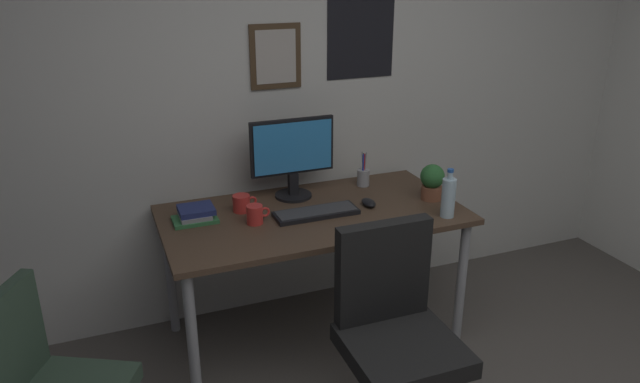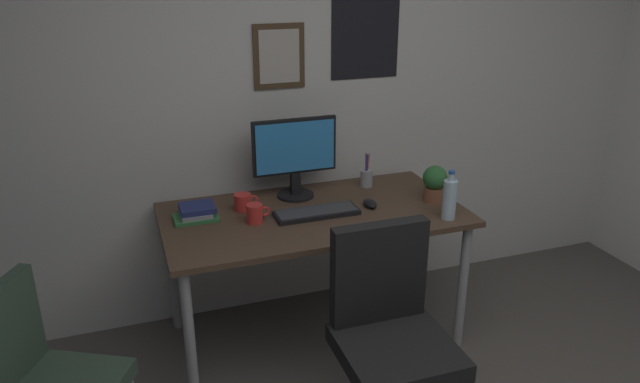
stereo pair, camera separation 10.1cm
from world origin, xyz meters
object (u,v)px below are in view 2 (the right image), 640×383
Objects in this scene: office_chair at (389,327)px; monitor at (295,154)px; book_stack_left at (196,213)px; side_chair at (41,380)px; water_bottle at (450,199)px; computer_mouse at (370,203)px; keyboard at (317,213)px; potted_plant at (435,182)px; pen_cup at (366,177)px; coffee_mug_far at (255,213)px; coffee_mug_near at (243,202)px.

office_chair is 2.07× the size of monitor.
monitor is 2.13× the size of book_stack_left.
side_chair is 1.95m from water_bottle.
computer_mouse is 0.42m from water_bottle.
keyboard is 2.21× the size of potted_plant.
keyboard is at bearing -178.05° from computer_mouse.
pen_cup is (0.43, 0.01, -0.19)m from monitor.
side_chair is 4.05× the size of book_stack_left.
office_chair is 4.75× the size of pen_cup.
coffee_mug_far is 0.30m from book_stack_left.
computer_mouse is at bearing -9.54° from book_stack_left.
side_chair is at bearing -133.96° from book_stack_left.
monitor is 4.18× the size of computer_mouse.
water_bottle is (1.89, 0.31, 0.35)m from side_chair.
coffee_mug_near reaches higher than keyboard.
coffee_mug_far is at bearing -158.61° from pen_cup.
side_chair is 2.03× the size of keyboard.
keyboard is 2.15× the size of pen_cup.
water_bottle is 1.29× the size of potted_plant.
side_chair is at bearing -141.35° from coffee_mug_near.
water_bottle reaches higher than potted_plant.
side_chair is at bearing -164.26° from potted_plant.
potted_plant is (0.68, -0.31, -0.13)m from monitor.
pen_cup is 0.99m from book_stack_left.
water_bottle is at bearing -16.43° from coffee_mug_far.
computer_mouse is at bearing 139.06° from water_bottle.
computer_mouse is at bearing 20.17° from side_chair.
monitor is at bearing 95.39° from office_chair.
coffee_mug_near reaches higher than book_stack_left.
office_chair is at bearing -84.50° from keyboard.
monitor is 3.61× the size of coffee_mug_near.
water_bottle is 1.17× the size of book_stack_left.
monitor is (1.26, 0.85, 0.49)m from side_chair.
computer_mouse is at bearing 72.70° from office_chair.
computer_mouse is 0.37m from potted_plant.
monitor is 0.36m from keyboard.
coffee_mug_near is 0.65× the size of potted_plant.
monitor reaches higher than coffee_mug_near.
water_bottle is at bearing 41.12° from office_chair.
monitor is 0.44m from coffee_mug_far.
coffee_mug_far is at bearing 177.37° from keyboard.
monitor reaches higher than book_stack_left.
water_bottle is at bearing -40.94° from computer_mouse.
side_chair is 4.49× the size of potted_plant.
coffee_mug_far is 0.59× the size of pen_cup.
pen_cup is at bearing 36.24° from keyboard.
keyboard is 0.32m from coffee_mug_far.
water_bottle is at bearing -40.41° from monitor.
keyboard is at bearing -2.63° from coffee_mug_far.
computer_mouse is at bearing -39.90° from monitor.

